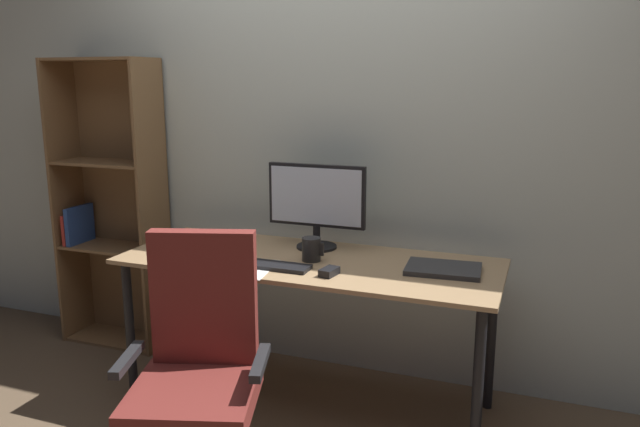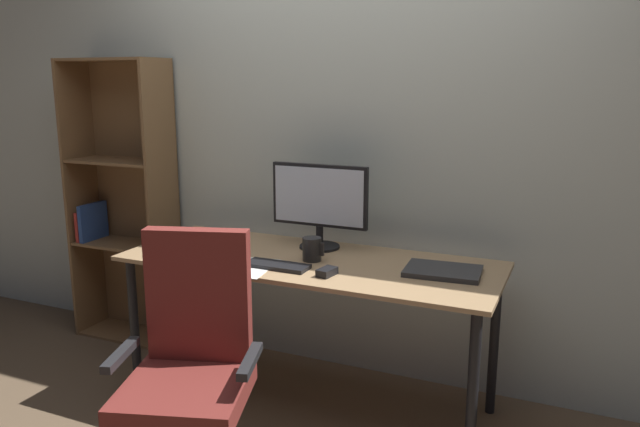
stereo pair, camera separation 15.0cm
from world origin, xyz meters
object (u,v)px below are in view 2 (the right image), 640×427
(mouse, at_px, (327,272))
(office_chair, at_px, (191,381))
(bookshelf, at_px, (125,203))
(laptop, at_px, (443,271))
(monitor, at_px, (319,201))
(keyboard, at_px, (277,266))
(coffee_mug, at_px, (312,249))
(desk, at_px, (310,275))

(mouse, distance_m, office_chair, 0.71)
(office_chair, xyz_separation_m, bookshelf, (-1.25, 1.10, 0.37))
(laptop, bearing_deg, monitor, 162.16)
(keyboard, bearing_deg, monitor, 84.02)
(keyboard, relative_size, laptop, 0.91)
(monitor, relative_size, coffee_mug, 4.54)
(mouse, height_order, bookshelf, bookshelf)
(bookshelf, bearing_deg, coffee_mug, -14.24)
(desk, xyz_separation_m, monitor, (-0.04, 0.20, 0.32))
(mouse, xyz_separation_m, bookshelf, (-1.55, 0.53, 0.07))
(laptop, bearing_deg, keyboard, -167.02)
(keyboard, relative_size, coffee_mug, 2.65)
(monitor, xyz_separation_m, keyboard, (-0.04, -0.37, -0.23))
(desk, bearing_deg, office_chair, -100.04)
(keyboard, xyz_separation_m, office_chair, (-0.06, -0.59, -0.29))
(laptop, height_order, bookshelf, bookshelf)
(monitor, height_order, coffee_mug, monitor)
(monitor, distance_m, keyboard, 0.44)
(desk, distance_m, laptop, 0.62)
(monitor, xyz_separation_m, coffee_mug, (0.06, -0.21, -0.18))
(coffee_mug, bearing_deg, laptop, 5.15)
(monitor, distance_m, coffee_mug, 0.29)
(laptop, bearing_deg, mouse, -157.04)
(coffee_mug, distance_m, bookshelf, 1.45)
(office_chair, bearing_deg, laptop, 29.21)
(monitor, relative_size, mouse, 5.17)
(laptop, relative_size, bookshelf, 0.19)
(office_chair, bearing_deg, monitor, 66.55)
(desk, distance_m, monitor, 0.38)
(coffee_mug, relative_size, laptop, 0.34)
(laptop, xyz_separation_m, bookshelf, (-2.00, 0.30, 0.08))
(coffee_mug, bearing_deg, desk, 142.04)
(mouse, relative_size, office_chair, 0.10)
(desk, bearing_deg, monitor, 100.72)
(coffee_mug, distance_m, office_chair, 0.84)
(mouse, relative_size, laptop, 0.30)
(coffee_mug, xyz_separation_m, bookshelf, (-1.40, 0.36, 0.04))
(monitor, xyz_separation_m, laptop, (0.65, -0.16, -0.23))
(office_chair, bearing_deg, coffee_mug, 60.62)
(mouse, bearing_deg, keyboard, -173.47)
(keyboard, height_order, laptop, laptop)
(office_chair, bearing_deg, desk, 62.32)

